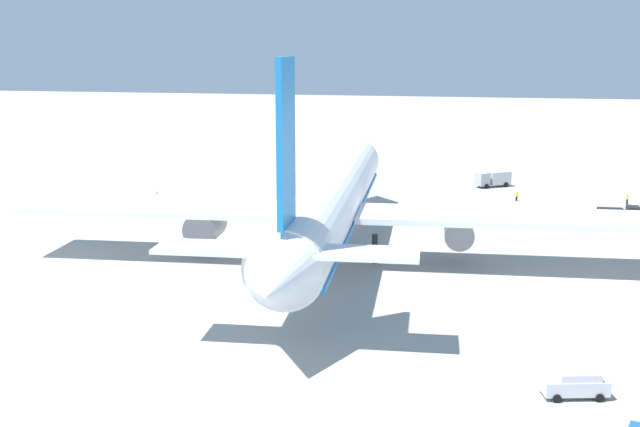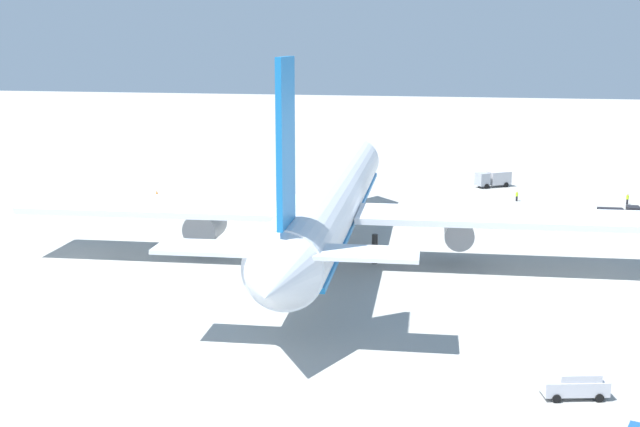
{
  "view_description": "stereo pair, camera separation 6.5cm",
  "coord_description": "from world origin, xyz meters",
  "px_view_note": "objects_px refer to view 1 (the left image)",
  "views": [
    {
      "loc": [
        -92.6,
        -18.8,
        25.27
      ],
      "look_at": [
        1.15,
        1.67,
        4.84
      ],
      "focal_mm": 44.98,
      "sensor_mm": 36.0,
      "label": 1
    },
    {
      "loc": [
        -92.59,
        -18.86,
        25.27
      ],
      "look_at": [
        1.15,
        1.67,
        4.84
      ],
      "focal_mm": 44.98,
      "sensor_mm": 36.0,
      "label": 2
    }
  ],
  "objects_px": {
    "ground_worker_4": "(627,199)",
    "traffic_cone_3": "(360,192)",
    "traffic_cone_0": "(157,192)",
    "airliner": "(330,202)",
    "service_truck_4": "(493,178)",
    "service_van": "(575,384)",
    "ground_worker_3": "(517,196)",
    "service_truck_0": "(619,214)"
  },
  "relations": [
    {
      "from": "ground_worker_4",
      "to": "traffic_cone_3",
      "type": "relative_size",
      "value": 3.13
    },
    {
      "from": "traffic_cone_0",
      "to": "traffic_cone_3",
      "type": "bearing_deg",
      "value": -77.63
    },
    {
      "from": "traffic_cone_3",
      "to": "airliner",
      "type": "bearing_deg",
      "value": -175.42
    },
    {
      "from": "airliner",
      "to": "service_truck_4",
      "type": "relative_size",
      "value": 11.73
    },
    {
      "from": "service_van",
      "to": "ground_worker_3",
      "type": "distance_m",
      "value": 75.33
    },
    {
      "from": "airliner",
      "to": "service_truck_4",
      "type": "distance_m",
      "value": 57.1
    },
    {
      "from": "service_van",
      "to": "traffic_cone_0",
      "type": "distance_m",
      "value": 93.07
    },
    {
      "from": "service_van",
      "to": "traffic_cone_3",
      "type": "xyz_separation_m",
      "value": [
        76.22,
        28.71,
        -0.76
      ]
    },
    {
      "from": "traffic_cone_3",
      "to": "ground_worker_3",
      "type": "bearing_deg",
      "value": -92.03
    },
    {
      "from": "service_truck_0",
      "to": "service_truck_4",
      "type": "distance_m",
      "value": 31.54
    },
    {
      "from": "airliner",
      "to": "service_truck_4",
      "type": "bearing_deg",
      "value": -19.46
    },
    {
      "from": "airliner",
      "to": "ground_worker_3",
      "type": "bearing_deg",
      "value": -29.05
    },
    {
      "from": "airliner",
      "to": "traffic_cone_0",
      "type": "height_order",
      "value": "airliner"
    },
    {
      "from": "ground_worker_3",
      "to": "ground_worker_4",
      "type": "distance_m",
      "value": 17.27
    },
    {
      "from": "airliner",
      "to": "service_truck_0",
      "type": "distance_m",
      "value": 46.35
    },
    {
      "from": "service_truck_0",
      "to": "ground_worker_3",
      "type": "xyz_separation_m",
      "value": [
        13.41,
        14.03,
        -0.44
      ]
    },
    {
      "from": "service_truck_4",
      "to": "service_van",
      "type": "relative_size",
      "value": 1.3
    },
    {
      "from": "ground_worker_3",
      "to": "traffic_cone_3",
      "type": "relative_size",
      "value": 3.01
    },
    {
      "from": "service_truck_0",
      "to": "service_truck_4",
      "type": "xyz_separation_m",
      "value": [
        25.99,
        17.87,
        0.28
      ]
    },
    {
      "from": "service_truck_4",
      "to": "ground_worker_4",
      "type": "distance_m",
      "value": 24.09
    },
    {
      "from": "airliner",
      "to": "service_truck_0",
      "type": "relative_size",
      "value": 13.26
    },
    {
      "from": "service_truck_0",
      "to": "traffic_cone_3",
      "type": "bearing_deg",
      "value": 70.37
    },
    {
      "from": "airliner",
      "to": "service_truck_4",
      "type": "xyz_separation_m",
      "value": [
        53.6,
        -18.94,
        -5.26
      ]
    },
    {
      "from": "ground_worker_3",
      "to": "service_truck_0",
      "type": "bearing_deg",
      "value": -133.7
    },
    {
      "from": "airliner",
      "to": "ground_worker_4",
      "type": "bearing_deg",
      "value": -43.64
    },
    {
      "from": "service_truck_4",
      "to": "service_van",
      "type": "xyz_separation_m",
      "value": [
        -87.87,
        -6.4,
        -0.53
      ]
    },
    {
      "from": "service_truck_0",
      "to": "service_truck_4",
      "type": "height_order",
      "value": "service_truck_4"
    },
    {
      "from": "service_truck_4",
      "to": "ground_worker_4",
      "type": "relative_size",
      "value": 3.8
    },
    {
      "from": "ground_worker_3",
      "to": "traffic_cone_3",
      "type": "xyz_separation_m",
      "value": [
        0.93,
        26.15,
        -0.56
      ]
    },
    {
      "from": "ground_worker_4",
      "to": "traffic_cone_0",
      "type": "distance_m",
      "value": 77.77
    },
    {
      "from": "service_truck_0",
      "to": "traffic_cone_3",
      "type": "height_order",
      "value": "service_truck_0"
    },
    {
      "from": "ground_worker_3",
      "to": "service_truck_4",
      "type": "bearing_deg",
      "value": 16.99
    },
    {
      "from": "service_van",
      "to": "airliner",
      "type": "bearing_deg",
      "value": 36.49
    },
    {
      "from": "traffic_cone_0",
      "to": "airliner",
      "type": "bearing_deg",
      "value": -132.7
    },
    {
      "from": "service_truck_4",
      "to": "service_truck_0",
      "type": "bearing_deg",
      "value": -145.48
    },
    {
      "from": "airliner",
      "to": "service_van",
      "type": "xyz_separation_m",
      "value": [
        -34.26,
        -25.34,
        -5.79
      ]
    },
    {
      "from": "service_truck_0",
      "to": "traffic_cone_3",
      "type": "relative_size",
      "value": 10.52
    },
    {
      "from": "traffic_cone_3",
      "to": "service_van",
      "type": "bearing_deg",
      "value": -159.36
    },
    {
      "from": "service_truck_4",
      "to": "service_van",
      "type": "height_order",
      "value": "service_truck_4"
    },
    {
      "from": "service_truck_4",
      "to": "traffic_cone_3",
      "type": "bearing_deg",
      "value": 117.58
    },
    {
      "from": "service_van",
      "to": "traffic_cone_0",
      "type": "relative_size",
      "value": 9.15
    },
    {
      "from": "traffic_cone_0",
      "to": "traffic_cone_3",
      "type": "relative_size",
      "value": 1.0
    }
  ]
}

